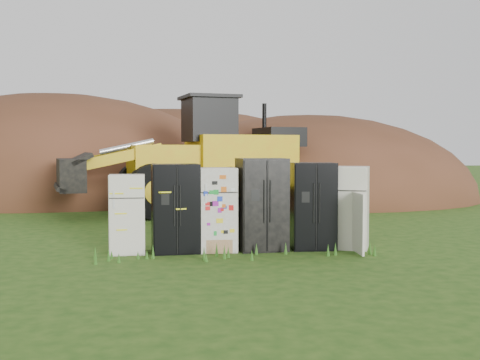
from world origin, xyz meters
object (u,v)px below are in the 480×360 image
object	(u,v)px
fridge_sticker	(217,209)
fridge_dark_mid	(262,204)
fridge_leftmost	(127,214)
wheel_loader	(180,155)
fridge_black_right	(312,206)
fridge_open_door	(349,207)
fridge_black_side	(175,208)

from	to	relation	value
fridge_sticker	fridge_dark_mid	bearing A→B (deg)	-0.05
fridge_leftmost	wheel_loader	distance (m)	7.69
fridge_leftmost	fridge_dark_mid	world-z (taller)	fridge_dark_mid
fridge_black_right	fridge_open_door	bearing A→B (deg)	-0.44
fridge_dark_mid	fridge_open_door	distance (m)	1.93
fridge_open_door	fridge_sticker	bearing A→B (deg)	-157.51
fridge_sticker	wheel_loader	bearing A→B (deg)	93.29
fridge_black_side	fridge_open_door	world-z (taller)	fridge_black_side
fridge_sticker	fridge_dark_mid	size ratio (longest dim) A/B	0.90
fridge_leftmost	fridge_dark_mid	distance (m)	2.85
fridge_open_door	wheel_loader	size ratio (longest dim) A/B	0.22
fridge_leftmost	fridge_dark_mid	bearing A→B (deg)	-0.64
fridge_dark_mid	wheel_loader	world-z (taller)	wheel_loader
fridge_black_side	fridge_sticker	bearing A→B (deg)	-1.29
fridge_dark_mid	fridge_open_door	world-z (taller)	fridge_dark_mid
fridge_black_side	fridge_sticker	size ratio (longest dim) A/B	1.05
fridge_black_right	wheel_loader	xyz separation A→B (m)	(-2.51, 7.47, 1.04)
fridge_black_side	fridge_black_right	bearing A→B (deg)	-2.96
fridge_black_right	fridge_leftmost	bearing A→B (deg)	-177.20
fridge_dark_mid	wheel_loader	bearing A→B (deg)	96.40
fridge_leftmost	fridge_black_side	xyz separation A→B (m)	(1.00, -0.02, 0.11)
fridge_dark_mid	fridge_black_right	bearing A→B (deg)	-4.99
fridge_black_side	wheel_loader	xyz separation A→B (m)	(0.45, 7.48, 1.05)
fridge_sticker	fridge_dark_mid	xyz separation A→B (m)	(0.96, 0.00, 0.10)
fridge_sticker	fridge_leftmost	bearing A→B (deg)	-179.72
fridge_black_right	wheel_loader	bearing A→B (deg)	111.41
fridge_black_right	wheel_loader	world-z (taller)	wheel_loader
fridge_black_side	wheel_loader	size ratio (longest dim) A/B	0.23
wheel_loader	fridge_leftmost	bearing A→B (deg)	-111.50
fridge_leftmost	fridge_black_right	xyz separation A→B (m)	(3.96, -0.00, 0.12)
fridge_dark_mid	fridge_black_right	xyz separation A→B (m)	(1.11, -0.02, -0.05)
fridge_dark_mid	fridge_sticker	bearing A→B (deg)	175.81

